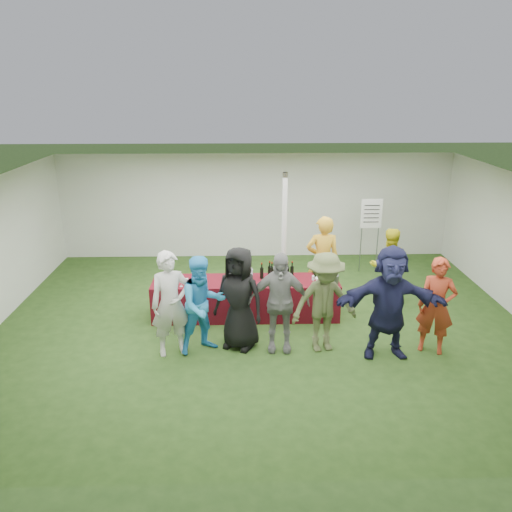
{
  "coord_description": "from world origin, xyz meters",
  "views": [
    {
      "loc": [
        -0.35,
        -8.57,
        4.37
      ],
      "look_at": [
        -0.1,
        0.37,
        1.25
      ],
      "focal_mm": 35.0,
      "sensor_mm": 36.0,
      "label": 1
    }
  ],
  "objects_px": {
    "dump_bucket": "(333,280)",
    "staff_pourer": "(322,261)",
    "serving_table": "(246,298)",
    "customer_6": "(436,306)",
    "customer_3": "(279,302)",
    "wine_list_sign": "(371,219)",
    "customer_2": "(239,298)",
    "customer_4": "(324,303)",
    "customer_1": "(203,305)",
    "staff_back": "(388,265)",
    "customer_0": "(171,304)",
    "customer_5": "(389,302)"
  },
  "relations": [
    {
      "from": "staff_back",
      "to": "serving_table",
      "type": "bearing_deg",
      "value": 5.31
    },
    {
      "from": "customer_4",
      "to": "dump_bucket",
      "type": "bearing_deg",
      "value": 61.68
    },
    {
      "from": "customer_3",
      "to": "customer_6",
      "type": "bearing_deg",
      "value": 0.04
    },
    {
      "from": "dump_bucket",
      "to": "customer_4",
      "type": "relative_size",
      "value": 0.13
    },
    {
      "from": "serving_table",
      "to": "customer_3",
      "type": "height_order",
      "value": "customer_3"
    },
    {
      "from": "staff_back",
      "to": "customer_1",
      "type": "bearing_deg",
      "value": 21.07
    },
    {
      "from": "customer_4",
      "to": "customer_6",
      "type": "xyz_separation_m",
      "value": [
        1.87,
        -0.1,
        -0.04
      ]
    },
    {
      "from": "staff_back",
      "to": "wine_list_sign",
      "type": "bearing_deg",
      "value": -98.21
    },
    {
      "from": "customer_4",
      "to": "customer_5",
      "type": "relative_size",
      "value": 0.91
    },
    {
      "from": "customer_1",
      "to": "customer_6",
      "type": "xyz_separation_m",
      "value": [
        3.91,
        -0.13,
        -0.01
      ]
    },
    {
      "from": "serving_table",
      "to": "customer_3",
      "type": "bearing_deg",
      "value": -67.23
    },
    {
      "from": "dump_bucket",
      "to": "customer_6",
      "type": "height_order",
      "value": "customer_6"
    },
    {
      "from": "dump_bucket",
      "to": "customer_2",
      "type": "bearing_deg",
      "value": -151.46
    },
    {
      "from": "wine_list_sign",
      "to": "customer_5",
      "type": "height_order",
      "value": "customer_5"
    },
    {
      "from": "dump_bucket",
      "to": "staff_pourer",
      "type": "xyz_separation_m",
      "value": [
        -0.08,
        0.78,
        0.1
      ]
    },
    {
      "from": "customer_3",
      "to": "staff_pourer",
      "type": "bearing_deg",
      "value": 64.39
    },
    {
      "from": "customer_0",
      "to": "customer_4",
      "type": "xyz_separation_m",
      "value": [
        2.56,
        0.04,
        -0.03
      ]
    },
    {
      "from": "customer_3",
      "to": "customer_4",
      "type": "height_order",
      "value": "customer_3"
    },
    {
      "from": "dump_bucket",
      "to": "customer_2",
      "type": "xyz_separation_m",
      "value": [
        -1.77,
        -0.96,
        0.06
      ]
    },
    {
      "from": "wine_list_sign",
      "to": "customer_2",
      "type": "xyz_separation_m",
      "value": [
        -3.11,
        -3.57,
        -0.41
      ]
    },
    {
      "from": "serving_table",
      "to": "customer_4",
      "type": "height_order",
      "value": "customer_4"
    },
    {
      "from": "staff_pourer",
      "to": "customer_3",
      "type": "xyz_separation_m",
      "value": [
        -1.02,
        -1.87,
        -0.06
      ]
    },
    {
      "from": "customer_1",
      "to": "customer_5",
      "type": "distance_m",
      "value": 3.08
    },
    {
      "from": "customer_3",
      "to": "customer_6",
      "type": "relative_size",
      "value": 1.05
    },
    {
      "from": "customer_5",
      "to": "serving_table",
      "type": "bearing_deg",
      "value": 147.37
    },
    {
      "from": "wine_list_sign",
      "to": "customer_1",
      "type": "height_order",
      "value": "wine_list_sign"
    },
    {
      "from": "staff_back",
      "to": "customer_2",
      "type": "height_order",
      "value": "customer_2"
    },
    {
      "from": "dump_bucket",
      "to": "customer_2",
      "type": "relative_size",
      "value": 0.12
    },
    {
      "from": "staff_back",
      "to": "customer_3",
      "type": "bearing_deg",
      "value": 32.2
    },
    {
      "from": "customer_1",
      "to": "customer_0",
      "type": "bearing_deg",
      "value": 160.85
    },
    {
      "from": "serving_table",
      "to": "staff_back",
      "type": "xyz_separation_m",
      "value": [
        2.95,
        0.63,
        0.42
      ]
    },
    {
      "from": "staff_pourer",
      "to": "customer_1",
      "type": "height_order",
      "value": "staff_pourer"
    },
    {
      "from": "staff_pourer",
      "to": "customer_6",
      "type": "relative_size",
      "value": 1.12
    },
    {
      "from": "dump_bucket",
      "to": "wine_list_sign",
      "type": "relative_size",
      "value": 0.13
    },
    {
      "from": "wine_list_sign",
      "to": "customer_4",
      "type": "xyz_separation_m",
      "value": [
        -1.68,
        -3.73,
        -0.44
      ]
    },
    {
      "from": "customer_1",
      "to": "dump_bucket",
      "type": "bearing_deg",
      "value": -2.72
    },
    {
      "from": "staff_back",
      "to": "customer_2",
      "type": "bearing_deg",
      "value": 23.79
    },
    {
      "from": "customer_0",
      "to": "serving_table",
      "type": "bearing_deg",
      "value": 29.15
    },
    {
      "from": "serving_table",
      "to": "customer_3",
      "type": "distance_m",
      "value": 1.51
    },
    {
      "from": "customer_2",
      "to": "customer_6",
      "type": "distance_m",
      "value": 3.31
    },
    {
      "from": "staff_back",
      "to": "customer_1",
      "type": "relative_size",
      "value": 0.93
    },
    {
      "from": "customer_5",
      "to": "customer_2",
      "type": "bearing_deg",
      "value": 172.4
    },
    {
      "from": "dump_bucket",
      "to": "staff_back",
      "type": "xyz_separation_m",
      "value": [
        1.3,
        0.85,
        -0.04
      ]
    },
    {
      "from": "serving_table",
      "to": "customer_2",
      "type": "height_order",
      "value": "customer_2"
    },
    {
      "from": "staff_pourer",
      "to": "customer_6",
      "type": "xyz_separation_m",
      "value": [
        1.61,
        -2.0,
        -0.1
      ]
    },
    {
      "from": "serving_table",
      "to": "staff_pourer",
      "type": "bearing_deg",
      "value": 19.48
    },
    {
      "from": "dump_bucket",
      "to": "customer_0",
      "type": "distance_m",
      "value": 3.13
    },
    {
      "from": "dump_bucket",
      "to": "staff_pourer",
      "type": "height_order",
      "value": "staff_pourer"
    },
    {
      "from": "dump_bucket",
      "to": "customer_0",
      "type": "bearing_deg",
      "value": -158.04
    },
    {
      "from": "customer_2",
      "to": "wine_list_sign",
      "type": "bearing_deg",
      "value": 74.18
    }
  ]
}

